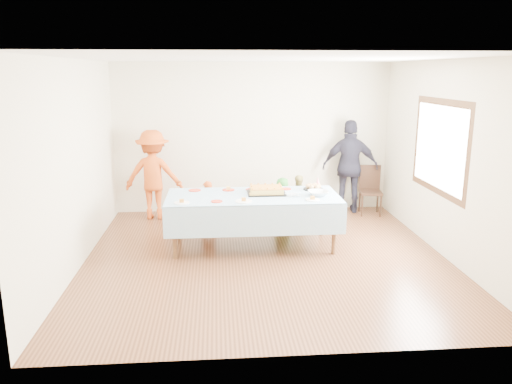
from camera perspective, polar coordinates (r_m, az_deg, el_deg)
ground at (r=7.06m, az=1.14°, el=-7.45°), size 5.00×5.00×0.00m
room_walls at (r=6.64m, az=1.67°, el=6.99°), size 5.04×5.04×2.72m
party_table at (r=7.27m, az=-0.35°, el=-0.80°), size 2.50×1.10×0.78m
birthday_cake at (r=7.36m, az=1.19°, el=0.19°), size 0.56×0.43×0.10m
rolls_tray at (r=7.65m, az=6.56°, el=0.56°), size 0.31×0.31×0.09m
punch_bowl at (r=7.28m, az=7.12°, el=-0.15°), size 0.30×0.30×0.07m
party_hat at (r=7.83m, az=7.07°, el=1.17°), size 0.10×0.10×0.17m
fork_pile at (r=7.18m, az=4.44°, el=-0.32°), size 0.24×0.18×0.07m
plate_red_far_a at (r=7.60m, az=-7.03°, el=0.20°), size 0.19×0.19×0.01m
plate_red_far_b at (r=7.58m, az=-3.17°, el=0.25°), size 0.19×0.19×0.01m
plate_red_far_c at (r=7.59m, az=-0.47°, el=0.29°), size 0.19×0.19×0.01m
plate_red_far_d at (r=7.65m, az=3.42°, el=0.36°), size 0.17×0.17×0.01m
plate_red_near at (r=6.92m, az=-4.51°, el=-1.07°), size 0.16×0.16×0.01m
plate_white_left at (r=6.91m, az=-8.48°, el=-1.22°), size 0.22×0.22×0.01m
plate_white_mid at (r=6.91m, az=-1.42°, el=-1.06°), size 0.24×0.24×0.01m
plate_white_right at (r=7.04m, az=6.47°, el=-0.88°), size 0.20×0.20×0.01m
dining_chair at (r=9.29m, az=12.91°, el=0.55°), size 0.43×0.43×0.88m
toddler_left at (r=8.22m, az=-5.56°, el=-1.48°), size 0.33×0.26×0.81m
toddler_mid at (r=8.16m, az=3.03°, el=-1.34°), size 0.43×0.28×0.87m
toddler_right at (r=8.69m, az=4.76°, el=-0.66°), size 0.46×0.40×0.80m
adult_left at (r=8.89m, az=-11.63°, el=1.95°), size 1.06×0.66×1.56m
adult_right at (r=9.23m, az=10.70°, el=2.86°), size 1.06×0.60×1.70m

